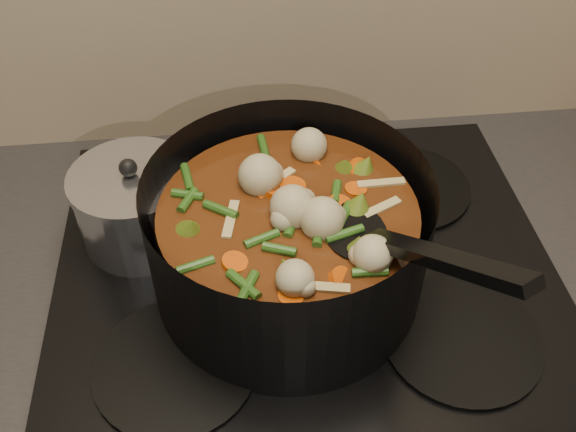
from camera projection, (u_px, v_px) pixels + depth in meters
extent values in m
cube|color=black|center=(305.00, 289.00, 0.84)|extent=(2.64, 0.64, 0.05)
cube|color=black|center=(306.00, 271.00, 0.81)|extent=(0.62, 0.54, 0.02)
cylinder|color=black|center=(176.00, 365.00, 0.70)|extent=(0.18, 0.18, 0.01)
cylinder|color=black|center=(462.00, 338.00, 0.72)|extent=(0.18, 0.18, 0.01)
cylinder|color=black|center=(179.00, 203.00, 0.88)|extent=(0.18, 0.18, 0.01)
cylinder|color=black|center=(406.00, 187.00, 0.91)|extent=(0.18, 0.18, 0.01)
cylinder|color=black|center=(288.00, 236.00, 0.73)|extent=(0.39, 0.39, 0.16)
cylinder|color=black|center=(288.00, 278.00, 0.78)|extent=(0.31, 0.31, 0.01)
cylinder|color=#58290F|center=(288.00, 244.00, 0.74)|extent=(0.29, 0.29, 0.11)
cylinder|color=#D35209|center=(326.00, 209.00, 0.71)|extent=(0.03, 0.03, 0.03)
cylinder|color=#D35209|center=(325.00, 175.00, 0.75)|extent=(0.04, 0.04, 0.03)
cylinder|color=#D35209|center=(266.00, 152.00, 0.78)|extent=(0.04, 0.04, 0.03)
cylinder|color=#D35209|center=(241.00, 196.00, 0.72)|extent=(0.03, 0.04, 0.03)
cylinder|color=#D35209|center=(207.00, 235.00, 0.68)|extent=(0.04, 0.04, 0.03)
cylinder|color=#D35209|center=(275.00, 238.00, 0.68)|extent=(0.04, 0.05, 0.03)
cylinder|color=#D35209|center=(325.00, 257.00, 0.66)|extent=(0.04, 0.04, 0.03)
cylinder|color=#D35209|center=(388.00, 226.00, 0.69)|extent=(0.04, 0.03, 0.03)
cylinder|color=#D35209|center=(329.00, 190.00, 0.73)|extent=(0.04, 0.04, 0.03)
cylinder|color=#D35209|center=(293.00, 159.00, 0.77)|extent=(0.04, 0.04, 0.03)
cylinder|color=#D35209|center=(261.00, 194.00, 0.73)|extent=(0.03, 0.03, 0.03)
cylinder|color=#D35209|center=(219.00, 216.00, 0.70)|extent=(0.04, 0.04, 0.03)
cylinder|color=#D35209|center=(222.00, 272.00, 0.64)|extent=(0.04, 0.04, 0.03)
sphere|color=tan|center=(349.00, 198.00, 0.70)|extent=(0.04, 0.04, 0.04)
sphere|color=tan|center=(291.00, 164.00, 0.74)|extent=(0.04, 0.04, 0.04)
sphere|color=tan|center=(228.00, 195.00, 0.70)|extent=(0.04, 0.04, 0.04)
sphere|color=tan|center=(265.00, 245.00, 0.65)|extent=(0.04, 0.04, 0.04)
sphere|color=tan|center=(344.00, 224.00, 0.67)|extent=(0.04, 0.04, 0.04)
sphere|color=tan|center=(324.00, 171.00, 0.73)|extent=(0.04, 0.04, 0.04)
cone|color=#5D701C|center=(224.00, 249.00, 0.65)|extent=(0.04, 0.04, 0.04)
cone|color=#5D701C|center=(329.00, 262.00, 0.64)|extent=(0.04, 0.04, 0.04)
cone|color=#5D701C|center=(369.00, 197.00, 0.71)|extent=(0.04, 0.04, 0.04)
cone|color=#5D701C|center=(299.00, 155.00, 0.76)|extent=(0.04, 0.04, 0.04)
cone|color=#5D701C|center=(215.00, 183.00, 0.73)|extent=(0.04, 0.04, 0.04)
cone|color=#5D701C|center=(227.00, 252.00, 0.65)|extent=(0.04, 0.04, 0.04)
cone|color=#5D701C|center=(333.00, 260.00, 0.64)|extent=(0.04, 0.04, 0.04)
cylinder|color=#325E1B|center=(316.00, 186.00, 0.73)|extent=(0.01, 0.04, 0.01)
cylinder|color=#325E1B|center=(282.00, 147.00, 0.78)|extent=(0.04, 0.03, 0.01)
cylinder|color=#325E1B|center=(232.00, 172.00, 0.74)|extent=(0.04, 0.02, 0.01)
cylinder|color=#325E1B|center=(225.00, 209.00, 0.70)|extent=(0.03, 0.04, 0.01)
cylinder|color=#325E1B|center=(255.00, 230.00, 0.68)|extent=(0.03, 0.04, 0.01)
cylinder|color=#325E1B|center=(285.00, 285.00, 0.62)|extent=(0.04, 0.02, 0.01)
cylinder|color=#325E1B|center=(347.00, 252.00, 0.65)|extent=(0.04, 0.03, 0.01)
cylinder|color=#325E1B|center=(351.00, 211.00, 0.70)|extent=(0.01, 0.04, 0.01)
cylinder|color=#325E1B|center=(321.00, 189.00, 0.72)|extent=(0.04, 0.03, 0.01)
cylinder|color=#325E1B|center=(299.00, 147.00, 0.78)|extent=(0.04, 0.02, 0.01)
cylinder|color=#325E1B|center=(242.00, 166.00, 0.75)|extent=(0.03, 0.04, 0.01)
cylinder|color=#325E1B|center=(227.00, 201.00, 0.71)|extent=(0.03, 0.04, 0.01)
cylinder|color=#325E1B|center=(250.00, 226.00, 0.68)|extent=(0.04, 0.02, 0.01)
cylinder|color=#325E1B|center=(265.00, 283.00, 0.62)|extent=(0.04, 0.04, 0.01)
cylinder|color=#325E1B|center=(334.00, 260.00, 0.65)|extent=(0.01, 0.04, 0.01)
cylinder|color=#325E1B|center=(350.00, 219.00, 0.69)|extent=(0.04, 0.03, 0.01)
cube|color=tan|center=(216.00, 219.00, 0.69)|extent=(0.05, 0.01, 0.00)
cube|color=tan|center=(309.00, 260.00, 0.65)|extent=(0.02, 0.05, 0.00)
cube|color=tan|center=(354.00, 193.00, 0.72)|extent=(0.05, 0.03, 0.00)
cube|color=tan|center=(263.00, 166.00, 0.75)|extent=(0.04, 0.04, 0.00)
cube|color=tan|center=(221.00, 230.00, 0.68)|extent=(0.03, 0.05, 0.00)
ellipsoid|color=black|center=(355.00, 233.00, 0.68)|extent=(0.07, 0.09, 0.01)
cube|color=black|center=(440.00, 258.00, 0.58)|extent=(0.10, 0.18, 0.12)
cylinder|color=silver|center=(137.00, 209.00, 0.81)|extent=(0.15, 0.15, 0.09)
cylinder|color=silver|center=(130.00, 178.00, 0.77)|extent=(0.15, 0.15, 0.01)
sphere|color=black|center=(128.00, 168.00, 0.76)|extent=(0.02, 0.02, 0.02)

